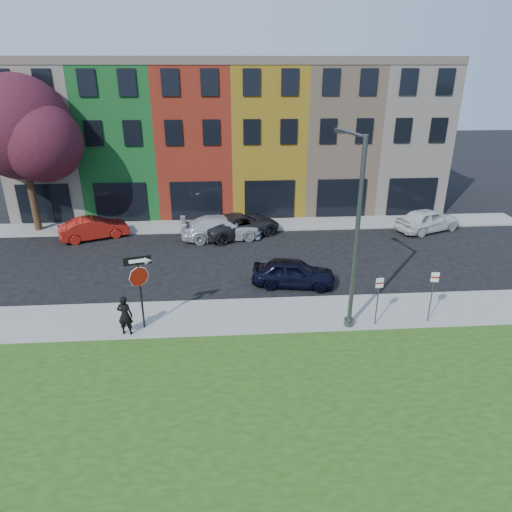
{
  "coord_description": "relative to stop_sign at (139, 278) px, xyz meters",
  "views": [
    {
      "loc": [
        -3.04,
        -13.99,
        10.07
      ],
      "look_at": [
        -1.77,
        4.0,
        2.44
      ],
      "focal_mm": 32.0,
      "sensor_mm": 36.0,
      "label": 1
    }
  ],
  "objects": [
    {
      "name": "ground",
      "position": [
        6.47,
        -2.31,
        -2.36
      ],
      "size": [
        120.0,
        120.0,
        0.0
      ],
      "primitive_type": "plane",
      "color": "black",
      "rests_on": "ground"
    },
    {
      "name": "sidewalk_near",
      "position": [
        8.47,
        0.69,
        -2.3
      ],
      "size": [
        40.0,
        3.0,
        0.12
      ],
      "primitive_type": "cube",
      "color": "gray",
      "rests_on": "ground"
    },
    {
      "name": "sidewalk_far",
      "position": [
        3.47,
        12.69,
        -2.3
      ],
      "size": [
        40.0,
        2.4,
        0.12
      ],
      "primitive_type": "cube",
      "color": "gray",
      "rests_on": "ground"
    },
    {
      "name": "rowhouse_block",
      "position": [
        3.97,
        18.87,
        2.63
      ],
      "size": [
        30.0,
        10.12,
        10.0
      ],
      "color": "beige",
      "rests_on": "ground"
    },
    {
      "name": "stop_sign",
      "position": [
        0.0,
        0.0,
        0.0
      ],
      "size": [
        1.03,
        0.3,
        3.14
      ],
      "rotation": [
        0.0,
        0.0,
        0.25
      ],
      "color": "black",
      "rests_on": "sidewalk_near"
    },
    {
      "name": "man",
      "position": [
        -0.62,
        -0.41,
        -1.41
      ],
      "size": [
        0.72,
        0.57,
        1.67
      ],
      "primitive_type": "imported",
      "rotation": [
        0.0,
        0.0,
        3.0
      ],
      "color": "black",
      "rests_on": "sidewalk_near"
    },
    {
      "name": "sedan_near",
      "position": [
        6.66,
        3.63,
        -1.68
      ],
      "size": [
        2.96,
        4.55,
        1.37
      ],
      "primitive_type": "imported",
      "rotation": [
        0.0,
        0.0,
        1.4
      ],
      "color": "black",
      "rests_on": "ground"
    },
    {
      "name": "parked_car_red",
      "position": [
        -4.72,
        10.97,
        -1.68
      ],
      "size": [
        4.36,
        5.12,
        1.35
      ],
      "primitive_type": "imported",
      "rotation": [
        0.0,
        0.0,
        1.97
      ],
      "color": "maroon",
      "rests_on": "ground"
    },
    {
      "name": "parked_car_silver",
      "position": [
        3.17,
        10.37,
        -1.64
      ],
      "size": [
        3.22,
        5.45,
        1.44
      ],
      "primitive_type": "imported",
      "rotation": [
        0.0,
        0.0,
        1.69
      ],
      "color": "#BCBDC1",
      "rests_on": "ground"
    },
    {
      "name": "parked_car_dark",
      "position": [
        4.35,
        10.9,
        -1.65
      ],
      "size": [
        6.16,
        6.85,
        1.41
      ],
      "primitive_type": "imported",
      "rotation": [
        0.0,
        0.0,
        2.0
      ],
      "color": "black",
      "rests_on": "ground"
    },
    {
      "name": "parked_car_white",
      "position": [
        16.49,
        10.88,
        -1.61
      ],
      "size": [
        4.75,
        5.58,
        1.49
      ],
      "primitive_type": "imported",
      "rotation": [
        0.0,
        0.0,
        1.95
      ],
      "color": "silver",
      "rests_on": "ground"
    },
    {
      "name": "street_lamp",
      "position": [
        8.33,
        -0.2,
        1.64
      ],
      "size": [
        0.79,
        2.55,
        7.68
      ],
      "rotation": [
        0.0,
        0.0,
        0.2
      ],
      "color": "#494C4E",
      "rests_on": "sidewalk_near"
    },
    {
      "name": "parking_sign_a",
      "position": [
        9.48,
        -0.42,
        -0.86
      ],
      "size": [
        0.32,
        0.1,
        2.22
      ],
      "rotation": [
        0.0,
        0.0,
        0.12
      ],
      "color": "#494C4E",
      "rests_on": "sidewalk_near"
    },
    {
      "name": "parking_sign_b",
      "position": [
        11.74,
        -0.35,
        -0.77
      ],
      "size": [
        0.32,
        0.1,
        2.39
      ],
      "rotation": [
        0.0,
        0.0,
        -0.14
      ],
      "color": "#494C4E",
      "rests_on": "sidewalk_near"
    },
    {
      "name": "tree_purple",
      "position": [
        -8.59,
        12.65,
        4.04
      ],
      "size": [
        7.4,
        6.47,
        9.53
      ],
      "color": "black",
      "rests_on": "sidewalk_far"
    }
  ]
}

